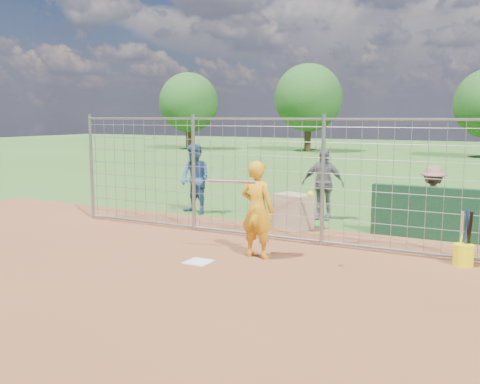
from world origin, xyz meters
The scene contains 12 objects.
ground centered at (0.00, 0.00, 0.00)m, with size 100.00×100.00×0.00m, color #2D591E.
infield_dirt centered at (0.00, -3.00, 0.01)m, with size 18.00×18.00×0.00m, color brown.
home_plate centered at (0.00, -0.20, 0.01)m, with size 0.43×0.43×0.02m, color silver.
dugout_wall centered at (3.40, 3.60, 0.55)m, with size 2.60×0.20×1.10m, color #11381E.
batter centered at (0.76, 0.59, 0.89)m, with size 0.65×0.42×1.78m, color orange.
bystander_a centered at (-2.63, 3.82, 0.92)m, with size 0.89×0.70×1.84m, color navy.
bystander_b centered at (0.59, 4.65, 0.89)m, with size 1.04×0.43×1.78m, color #5D5D62.
bystander_c centered at (3.27, 4.07, 0.75)m, with size 0.97×0.56×1.50m, color brown.
equipment_bin centered at (0.39, 3.24, 0.40)m, with size 0.80×0.55×0.80m, color tan.
equipment_in_play centered at (0.78, 0.27, 1.39)m, with size 1.91×0.28×0.22m.
bucket_with_bats centered at (4.15, 1.76, 0.25)m, with size 0.34×0.37×0.98m.
backstop_fence centered at (0.00, 2.00, 1.26)m, with size 9.08×0.08×2.60m.
Camera 1 is at (4.92, -7.94, 2.56)m, focal length 40.00 mm.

